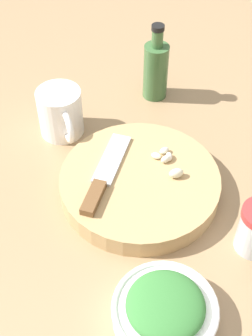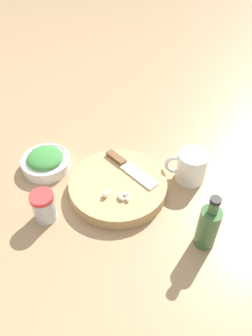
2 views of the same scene
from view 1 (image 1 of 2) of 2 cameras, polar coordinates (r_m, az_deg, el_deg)
ground_plane at (r=0.81m, az=-1.28°, el=-2.74°), size 5.00×5.00×0.00m
cutting_board at (r=0.79m, az=1.68°, el=-1.81°), size 0.27×0.27×0.04m
chef_knife at (r=0.77m, az=-2.78°, el=-1.10°), size 0.19×0.08×0.01m
garlic_cloves at (r=0.79m, az=5.23°, el=0.74°), size 0.07×0.06×0.02m
herb_bowl at (r=0.66m, az=4.77°, el=-16.90°), size 0.14×0.14×0.06m
coffee_mug at (r=0.89m, az=-7.96°, el=6.64°), size 0.12×0.08×0.09m
oil_bottle at (r=0.96m, az=3.65°, el=11.95°), size 0.05×0.05×0.16m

